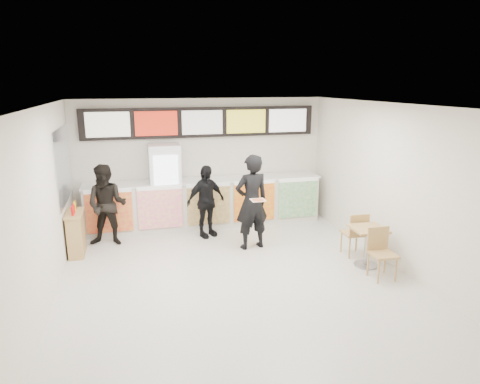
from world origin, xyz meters
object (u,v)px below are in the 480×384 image
object	(u,v)px
condiment_ledge	(76,233)
service_counter	(206,203)
drinks_fridge	(166,187)
customer_main	(252,202)
customer_left	(107,205)
customer_mid	(206,201)
cafe_table	(368,240)

from	to	relation	value
condiment_ledge	service_counter	bearing A→B (deg)	21.12
drinks_fridge	customer_main	size ratio (longest dim) A/B	1.01
customer_main	condiment_ledge	size ratio (longest dim) A/B	1.90
drinks_fridge	customer_left	size ratio (longest dim) A/B	1.16
customer_main	drinks_fridge	bearing A→B (deg)	-55.94
customer_mid	customer_left	bearing A→B (deg)	156.32
drinks_fridge	customer_mid	xyz separation A→B (m)	(0.81, -0.74, -0.19)
customer_main	cafe_table	xyz separation A→B (m)	(1.84, -1.43, -0.46)
customer_mid	condiment_ledge	distance (m)	2.74
cafe_table	condiment_ledge	bearing A→B (deg)	162.18
service_counter	cafe_table	world-z (taller)	service_counter
customer_mid	cafe_table	world-z (taller)	customer_mid
customer_left	customer_mid	distance (m)	2.09
customer_main	service_counter	bearing A→B (deg)	-77.90
customer_main	condiment_ledge	world-z (taller)	customer_main
service_counter	cafe_table	xyz separation A→B (m)	(2.50, -3.07, -0.05)
customer_left	condiment_ledge	bearing A→B (deg)	-133.57
service_counter	customer_left	xyz separation A→B (m)	(-2.21, -0.71, 0.29)
condiment_ledge	customer_mid	bearing A→B (deg)	7.75
customer_main	customer_left	world-z (taller)	customer_main
cafe_table	customer_left	bearing A→B (deg)	156.00
service_counter	condiment_ledge	bearing A→B (deg)	-158.88
service_counter	customer_main	size ratio (longest dim) A/B	2.82
customer_main	condiment_ledge	xyz separation A→B (m)	(-3.48, 0.56, -0.54)
service_counter	customer_left	distance (m)	2.34
customer_left	customer_main	bearing A→B (deg)	-3.60
customer_main	cafe_table	world-z (taller)	customer_main
customer_left	cafe_table	size ratio (longest dim) A/B	1.12
service_counter	customer_main	bearing A→B (deg)	-68.08
service_counter	drinks_fridge	size ratio (longest dim) A/B	2.78
customer_mid	customer_main	bearing A→B (deg)	-72.84
service_counter	customer_left	world-z (taller)	customer_left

